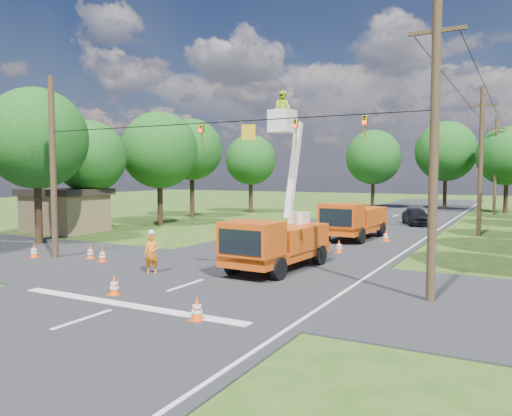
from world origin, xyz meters
The scene contains 31 objects.
ground centered at (0.00, 20.00, 0.00)m, with size 140.00×140.00×0.00m, color #234715.
road_main centered at (0.00, 20.00, 0.00)m, with size 12.00×100.00×0.06m, color black.
road_cross centered at (0.00, 2.00, 0.00)m, with size 56.00×10.00×0.07m, color black.
stop_bar centered at (0.00, -3.20, 0.00)m, with size 9.00×0.45×0.02m, color silver.
edge_line centered at (5.60, 20.00, 0.00)m, with size 0.12×90.00×0.02m, color silver.
bucket_truck centered at (1.67, 4.39, 1.65)m, with size 2.78×6.31×7.84m.
second_truck centered at (1.56, 15.86, 1.26)m, with size 2.87×6.57×2.41m.
ground_worker centered at (-2.67, 1.24, 0.87)m, with size 0.63×0.41×1.73m, color orange.
distant_car centered at (3.42, 27.06, 0.73)m, with size 1.73×4.30×1.47m, color black.
traffic_cone_0 centered at (-1.33, -2.35, 0.36)m, with size 0.38×0.38×0.71m.
traffic_cone_1 centered at (2.94, -3.48, 0.36)m, with size 0.38×0.38×0.71m.
traffic_cone_2 centered at (1.53, 7.85, 0.36)m, with size 0.38×0.38×0.71m.
traffic_cone_3 centered at (2.56, 10.18, 0.36)m, with size 0.38×0.38×0.71m.
traffic_cone_4 centered at (-6.52, 2.23, 0.36)m, with size 0.38×0.38×0.71m.
traffic_cone_5 centered at (-7.72, 2.61, 0.36)m, with size 0.38×0.38×0.71m.
traffic_cone_6 centered at (-10.40, 1.45, 0.36)m, with size 0.38×0.38×0.71m.
traffic_cone_7 centered at (3.64, 15.95, 0.36)m, with size 0.38×0.38×0.71m.
pole_right_near centered at (8.50, 2.00, 5.11)m, with size 1.80×0.30×10.00m.
pole_right_mid centered at (8.50, 22.00, 5.11)m, with size 1.80×0.30×10.00m.
pole_right_far centered at (8.50, 42.00, 5.11)m, with size 1.80×0.30×10.00m.
pole_left centered at (-9.50, 2.00, 4.50)m, with size 0.30×0.30×9.00m.
signal_span centered at (2.23, 1.99, 5.88)m, with size 18.00×0.29×1.07m.
shed centered at (-18.00, 10.00, 1.62)m, with size 5.50×4.50×3.15m.
tree_left_b centered at (-14.50, 5.00, 6.31)m, with size 6.00×6.00×9.32m.
tree_left_c centered at (-16.50, 11.00, 5.44)m, with size 5.20×5.20×8.06m.
tree_left_d centered at (-15.00, 17.00, 6.12)m, with size 6.20×6.20×9.24m.
tree_left_e centered at (-16.80, 24.00, 6.49)m, with size 5.80×5.80×9.41m.
tree_left_f centered at (-14.80, 32.00, 5.69)m, with size 5.40×5.40×8.40m.
tree_far_a centered at (-5.00, 45.00, 6.19)m, with size 6.60×6.60×9.50m.
tree_far_b centered at (3.00, 47.00, 6.81)m, with size 7.00×7.00×10.32m.
tree_far_c centered at (9.50, 44.00, 6.06)m, with size 6.20×6.20×9.18m.
Camera 1 is at (11.09, -15.08, 4.26)m, focal length 35.00 mm.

